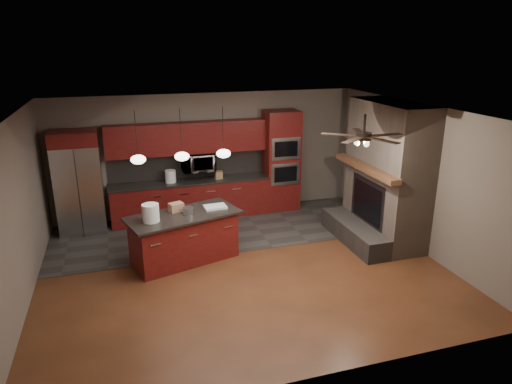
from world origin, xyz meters
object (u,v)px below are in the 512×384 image
object	(u,v)px
white_bucket	(151,213)
paint_can	(188,211)
oven_tower	(281,161)
counter_bucket	(170,176)
kitchen_island	(184,237)
cardboard_box	(176,207)
microwave	(198,162)
paint_tray	(215,207)
refrigerator	(79,182)
counter_box	(219,175)

from	to	relation	value
white_bucket	paint_can	bearing A→B (deg)	14.68
oven_tower	counter_bucket	bearing A→B (deg)	179.84
kitchen_island	paint_can	world-z (taller)	paint_can
kitchen_island	cardboard_box	distance (m)	0.57
paint_can	cardboard_box	xyz separation A→B (m)	(-0.19, 0.20, 0.02)
white_bucket	paint_can	size ratio (longest dim) A/B	1.64
microwave	kitchen_island	world-z (taller)	microwave
white_bucket	paint_tray	world-z (taller)	white_bucket
oven_tower	refrigerator	xyz separation A→B (m)	(-4.51, -0.07, -0.10)
oven_tower	microwave	world-z (taller)	oven_tower
paint_tray	counter_bucket	distance (m)	2.05
refrigerator	kitchen_island	world-z (taller)	refrigerator
oven_tower	refrigerator	world-z (taller)	oven_tower
white_bucket	counter_box	world-z (taller)	white_bucket
kitchen_island	counter_box	distance (m)	2.41
microwave	counter_bucket	xyz separation A→B (m)	(-0.64, -0.05, -0.26)
microwave	refrigerator	size ratio (longest dim) A/B	0.34
counter_bucket	kitchen_island	bearing A→B (deg)	-90.94
white_bucket	cardboard_box	xyz separation A→B (m)	(0.48, 0.37, -0.08)
counter_bucket	oven_tower	bearing A→B (deg)	-0.16
cardboard_box	white_bucket	bearing A→B (deg)	-161.43
oven_tower	kitchen_island	size ratio (longest dim) A/B	1.09
microwave	paint_can	distance (m)	2.28
oven_tower	refrigerator	bearing A→B (deg)	-179.06
counter_box	white_bucket	bearing A→B (deg)	-131.02
white_bucket	counter_box	distance (m)	2.82
kitchen_island	counter_box	xyz separation A→B (m)	(1.12, 2.07, 0.53)
microwave	paint_tray	world-z (taller)	microwave
refrigerator	oven_tower	bearing A→B (deg)	0.94
kitchen_island	paint_tray	world-z (taller)	paint_tray
refrigerator	kitchen_island	size ratio (longest dim) A/B	1.00
microwave	counter_box	distance (m)	0.55
counter_box	refrigerator	bearing A→B (deg)	176.52
refrigerator	white_bucket	world-z (taller)	refrigerator
paint_tray	cardboard_box	xyz separation A→B (m)	(-0.72, 0.03, 0.06)
paint_tray	paint_can	bearing A→B (deg)	-165.99
kitchen_island	paint_tray	size ratio (longest dim) A/B	5.37
paint_tray	microwave	bearing A→B (deg)	85.40
oven_tower	refrigerator	size ratio (longest dim) A/B	1.09
oven_tower	paint_tray	world-z (taller)	oven_tower
oven_tower	cardboard_box	world-z (taller)	oven_tower
refrigerator	white_bucket	xyz separation A→B (m)	(1.29, -2.22, -0.01)
refrigerator	kitchen_island	bearing A→B (deg)	-47.58
microwave	kitchen_island	xyz separation A→B (m)	(-0.67, -2.17, -0.83)
counter_bucket	microwave	bearing A→B (deg)	4.47
oven_tower	kitchen_island	world-z (taller)	oven_tower
microwave	paint_can	bearing A→B (deg)	-104.99
counter_bucket	paint_tray	bearing A→B (deg)	-73.32
counter_box	kitchen_island	bearing A→B (deg)	-122.40
white_bucket	oven_tower	bearing A→B (deg)	35.44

